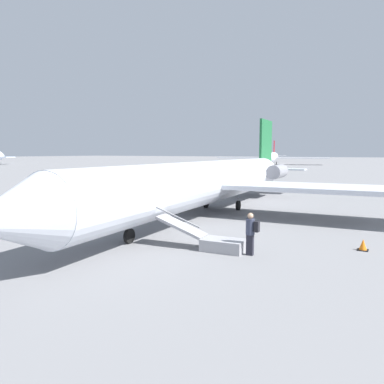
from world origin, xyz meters
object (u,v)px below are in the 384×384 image
(airplane_main, at_px, (213,181))
(boarding_stairs, at_px, (214,241))
(passenger, at_px, (251,231))
(airplane_far_right, at_px, (272,157))

(airplane_main, height_order, boarding_stairs, airplane_main)
(boarding_stairs, distance_m, passenger, 1.78)
(airplane_main, height_order, airplane_far_right, airplane_far_right)
(airplane_main, xyz_separation_m, airplane_far_right, (-97.51, -26.76, 0.31))
(airplane_far_right, distance_m, passenger, 111.48)
(passenger, bearing_deg, airplane_far_right, -76.41)
(airplane_main, height_order, passenger, airplane_main)
(boarding_stairs, bearing_deg, passenger, 175.60)
(boarding_stairs, bearing_deg, airplane_far_right, -77.23)
(airplane_far_right, distance_m, boarding_stairs, 110.99)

